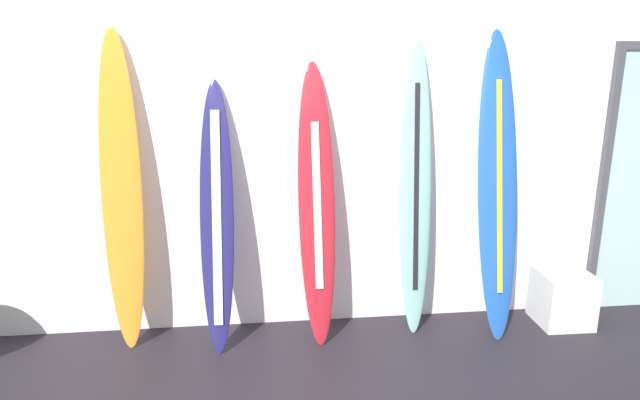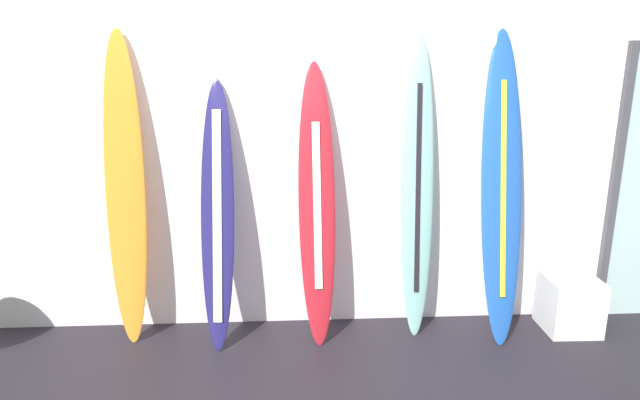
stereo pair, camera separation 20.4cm
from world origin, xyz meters
name	(u,v)px [view 2 (the right image)]	position (x,y,z in m)	size (l,w,h in m)	color
wall_back	(302,142)	(0.00, 1.30, 1.40)	(7.20, 0.20, 2.80)	silver
surfboard_sunset	(125,191)	(-1.24, 1.03, 1.10)	(0.28, 0.28, 2.21)	orange
surfboard_navy	(218,216)	(-0.60, 0.96, 0.93)	(0.26, 0.47, 1.87)	navy
surfboard_crimson	(317,208)	(0.10, 0.97, 0.98)	(0.28, 0.44, 1.99)	#B51E28
surfboard_seafoam	(417,190)	(0.82, 1.02, 1.09)	(0.24, 0.30, 2.18)	#87BFB5
surfboard_cobalt	(501,191)	(1.40, 0.94, 1.09)	(0.29, 0.50, 2.21)	#2155AE
display_block_left	(570,304)	(2.00, 0.95, 0.21)	(0.39, 0.39, 0.41)	silver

